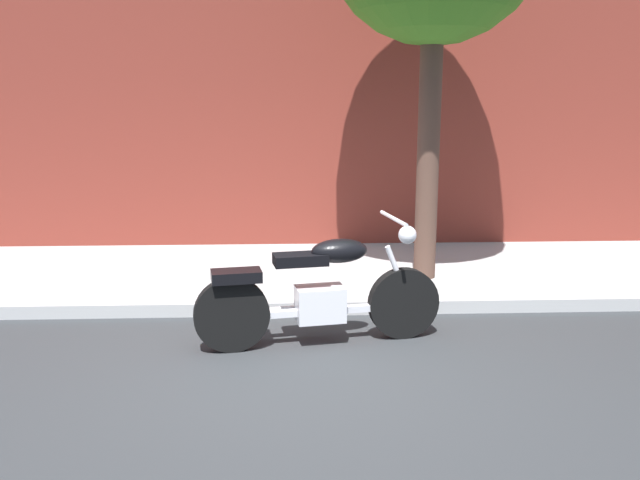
{
  "coord_description": "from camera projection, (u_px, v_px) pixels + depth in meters",
  "views": [
    {
      "loc": [
        -0.08,
        -5.09,
        2.23
      ],
      "look_at": [
        0.17,
        0.65,
        0.99
      ],
      "focal_mm": 36.84,
      "sensor_mm": 36.0,
      "label": 1
    }
  ],
  "objects": [
    {
      "name": "motorcycle",
      "position": [
        320.0,
        293.0,
        5.99
      ],
      "size": [
        2.28,
        0.75,
        1.18
      ],
      "color": "black",
      "rests_on": "ground"
    },
    {
      "name": "sidewalk",
      "position": [
        299.0,
        274.0,
        8.25
      ],
      "size": [
        19.55,
        2.86,
        0.14
      ],
      "primitive_type": "cube",
      "color": "#AEAEAE",
      "rests_on": "ground"
    },
    {
      "name": "ground_plane",
      "position": [
        303.0,
        373.0,
        5.45
      ],
      "size": [
        60.0,
        60.0,
        0.0
      ],
      "primitive_type": "plane",
      "color": "#303335"
    }
  ]
}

